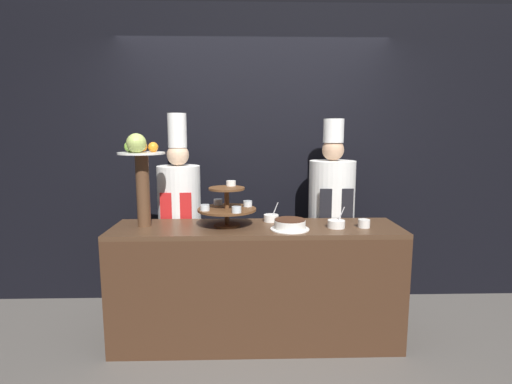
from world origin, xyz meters
TOP-DOWN VIEW (x-y plane):
  - ground_plane at (0.00, 0.00)m, footprint 14.00×14.00m
  - wall_back at (0.00, 1.15)m, footprint 10.00×0.06m
  - buffet_counter at (0.00, 0.28)m, footprint 2.19×0.55m
  - tiered_stand at (-0.22, 0.29)m, footprint 0.45×0.45m
  - fruit_pedestal at (-0.86, 0.30)m, footprint 0.35×0.35m
  - cake_round at (0.24, 0.17)m, footprint 0.29×0.29m
  - cup_white at (0.81, 0.22)m, footprint 0.09×0.09m
  - serving_bowl_near at (0.60, 0.22)m, footprint 0.13×0.13m
  - serving_bowl_far at (0.12, 0.44)m, footprint 0.12×0.12m
  - chef_left at (-0.66, 0.77)m, footprint 0.37×0.37m
  - chef_center_left at (0.68, 0.77)m, footprint 0.40×0.40m

SIDE VIEW (x-z plane):
  - ground_plane at x=0.00m, z-range 0.00..0.00m
  - buffet_counter at x=0.00m, z-range 0.00..0.93m
  - chef_left at x=-0.66m, z-range 0.05..1.84m
  - chef_center_left at x=0.68m, z-range 0.08..1.83m
  - serving_bowl_far at x=0.12m, z-range 0.88..1.03m
  - serving_bowl_near at x=0.60m, z-range 0.88..1.04m
  - cup_white at x=0.81m, z-range 0.93..0.99m
  - cake_round at x=0.24m, z-range 0.93..1.00m
  - tiered_stand at x=-0.22m, z-range 0.92..1.26m
  - fruit_pedestal at x=-0.86m, z-range 1.02..1.73m
  - wall_back at x=0.00m, z-range 0.00..2.80m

